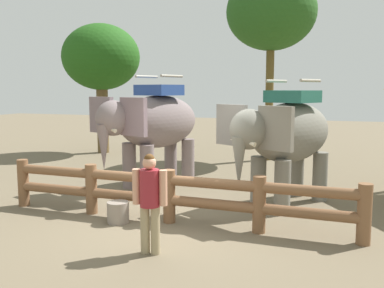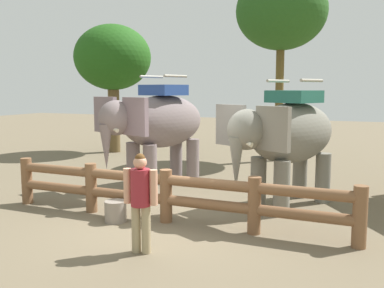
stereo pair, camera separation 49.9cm
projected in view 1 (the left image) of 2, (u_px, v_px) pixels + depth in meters
name	position (u px, v px, depth m)	size (l,w,h in m)	color
ground_plane	(165.00, 225.00, 8.34)	(60.00, 60.00, 0.00)	brown
log_fence	(169.00, 192.00, 8.46)	(7.37, 0.29, 1.05)	brown
elephant_near_left	(153.00, 124.00, 11.53)	(2.47, 3.56, 2.98)	gray
elephant_center	(286.00, 136.00, 9.57)	(2.57, 3.33, 2.83)	slate
tourist_woman_in_black	(150.00, 197.00, 6.80)	(0.57, 0.35, 1.61)	tan
tree_far_left	(271.00, 13.00, 15.39)	(3.21, 3.21, 6.70)	brown
tree_back_center	(101.00, 58.00, 17.40)	(3.11, 3.11, 5.21)	brown
feed_bucket	(118.00, 212.00, 8.48)	(0.43, 0.43, 0.42)	gray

